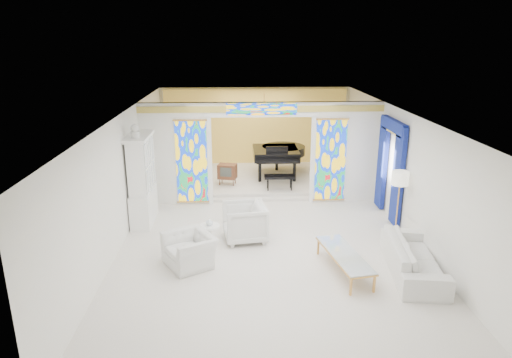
{
  "coord_description": "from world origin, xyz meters",
  "views": [
    {
      "loc": [
        -0.75,
        -10.93,
        4.76
      ],
      "look_at": [
        -0.24,
        0.2,
        1.28
      ],
      "focal_mm": 32.0,
      "sensor_mm": 36.0,
      "label": 1
    }
  ],
  "objects_px": {
    "armchair_left": "(190,250)",
    "tv_console": "(227,171)",
    "coffee_table": "(344,255)",
    "grand_piano": "(279,153)",
    "china_cabinet": "(142,180)",
    "armchair_right": "(245,222)",
    "sofa": "(414,257)"
  },
  "relations": [
    {
      "from": "coffee_table",
      "to": "grand_piano",
      "type": "relative_size",
      "value": 0.69
    },
    {
      "from": "china_cabinet",
      "to": "sofa",
      "type": "height_order",
      "value": "china_cabinet"
    },
    {
      "from": "armchair_left",
      "to": "sofa",
      "type": "xyz_separation_m",
      "value": [
        4.73,
        -0.57,
        0.01
      ]
    },
    {
      "from": "armchair_left",
      "to": "tv_console",
      "type": "height_order",
      "value": "tv_console"
    },
    {
      "from": "china_cabinet",
      "to": "armchair_right",
      "type": "bearing_deg",
      "value": -25.56
    },
    {
      "from": "china_cabinet",
      "to": "tv_console",
      "type": "distance_m",
      "value": 3.45
    },
    {
      "from": "armchair_left",
      "to": "coffee_table",
      "type": "bearing_deg",
      "value": 51.07
    },
    {
      "from": "china_cabinet",
      "to": "grand_piano",
      "type": "height_order",
      "value": "china_cabinet"
    },
    {
      "from": "armchair_right",
      "to": "sofa",
      "type": "height_order",
      "value": "armchair_right"
    },
    {
      "from": "sofa",
      "to": "grand_piano",
      "type": "relative_size",
      "value": 0.84
    },
    {
      "from": "sofa",
      "to": "coffee_table",
      "type": "height_order",
      "value": "sofa"
    },
    {
      "from": "armchair_right",
      "to": "armchair_left",
      "type": "bearing_deg",
      "value": -52.85
    },
    {
      "from": "china_cabinet",
      "to": "tv_console",
      "type": "xyz_separation_m",
      "value": [
        2.19,
        2.61,
        -0.55
      ]
    },
    {
      "from": "grand_piano",
      "to": "armchair_right",
      "type": "bearing_deg",
      "value": -104.67
    },
    {
      "from": "sofa",
      "to": "tv_console",
      "type": "xyz_separation_m",
      "value": [
        -3.98,
        5.67,
        0.26
      ]
    },
    {
      "from": "coffee_table",
      "to": "grand_piano",
      "type": "distance_m",
      "value": 6.72
    },
    {
      "from": "tv_console",
      "to": "armchair_right",
      "type": "bearing_deg",
      "value": -69.23
    },
    {
      "from": "sofa",
      "to": "grand_piano",
      "type": "distance_m",
      "value": 7.12
    },
    {
      "from": "armchair_right",
      "to": "sofa",
      "type": "xyz_separation_m",
      "value": [
        3.51,
        -1.8,
        -0.11
      ]
    },
    {
      "from": "china_cabinet",
      "to": "armchair_left",
      "type": "distance_m",
      "value": 3.0
    },
    {
      "from": "armchair_left",
      "to": "tv_console",
      "type": "distance_m",
      "value": 5.16
    },
    {
      "from": "armchair_right",
      "to": "grand_piano",
      "type": "relative_size",
      "value": 0.35
    },
    {
      "from": "sofa",
      "to": "armchair_right",
      "type": "bearing_deg",
      "value": 70.61
    },
    {
      "from": "armchair_left",
      "to": "sofa",
      "type": "bearing_deg",
      "value": 52.57
    },
    {
      "from": "grand_piano",
      "to": "tv_console",
      "type": "distance_m",
      "value": 2.1
    },
    {
      "from": "sofa",
      "to": "armchair_left",
      "type": "bearing_deg",
      "value": 90.82
    },
    {
      "from": "grand_piano",
      "to": "tv_console",
      "type": "bearing_deg",
      "value": -148.85
    },
    {
      "from": "sofa",
      "to": "tv_console",
      "type": "height_order",
      "value": "tv_console"
    },
    {
      "from": "china_cabinet",
      "to": "armchair_right",
      "type": "relative_size",
      "value": 2.7
    },
    {
      "from": "armchair_right",
      "to": "tv_console",
      "type": "distance_m",
      "value": 3.91
    },
    {
      "from": "armchair_right",
      "to": "grand_piano",
      "type": "distance_m",
      "value": 5.14
    },
    {
      "from": "armchair_left",
      "to": "tv_console",
      "type": "xyz_separation_m",
      "value": [
        0.75,
        5.1,
        0.27
      ]
    }
  ]
}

